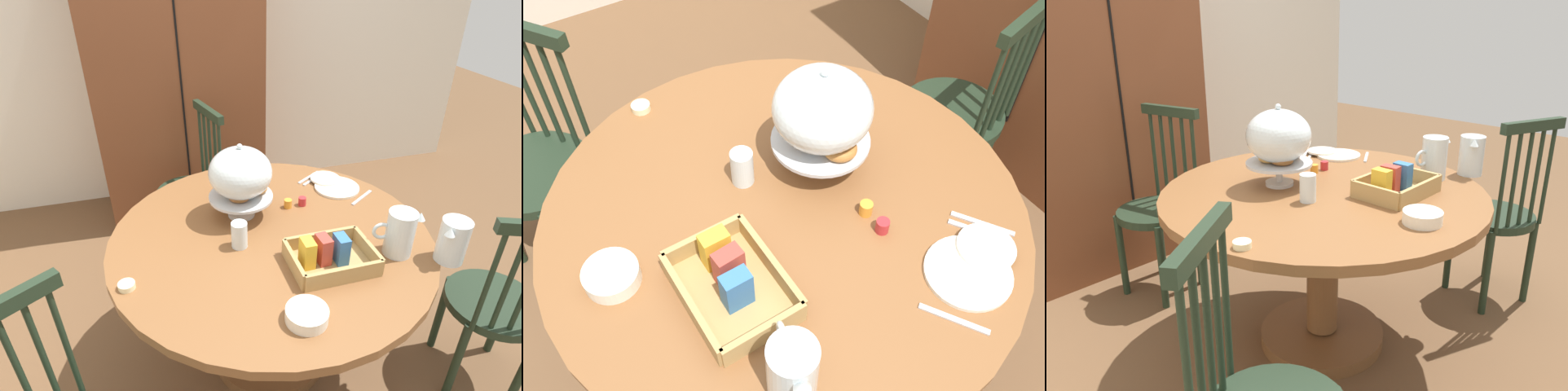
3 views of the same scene
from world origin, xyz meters
The scene contains 20 objects.
ground_plane centered at (0.00, 0.00, 0.00)m, with size 10.00×10.00×0.00m, color brown.
wall_back centered at (0.00, 1.83, 1.30)m, with size 4.80×0.06×2.60m, color silver.
wooden_armoire centered at (-0.13, 1.50, 0.98)m, with size 1.18×0.60×1.96m.
dining_table centered at (0.06, -0.04, 0.55)m, with size 1.33×1.33×0.74m.
windsor_chair_by_cabinet centered at (0.94, -0.44, 0.45)m, with size 0.44×0.43×0.97m.
windsor_chair_facing_door centered at (-0.15, 0.90, 0.45)m, with size 0.42×0.42×0.97m.
pastry_stand_with_dome centered at (-0.02, 0.13, 0.94)m, with size 0.28×0.28×0.34m.
orange_juice_pitcher centered at (0.66, -0.39, 0.82)m, with size 0.18×0.12×0.18m.
milk_pitcher centered at (0.49, -0.30, 0.82)m, with size 0.19×0.11×0.19m.
cereal_basket centered at (0.21, -0.29, 0.78)m, with size 0.32×0.24×0.12m.
china_plate_large centered at (0.49, 0.23, 0.75)m, with size 0.22×0.22×0.01m, color white.
china_plate_small centered at (0.46, 0.31, 0.76)m, with size 0.15×0.15×0.01m, color white.
cereal_bowl centered at (0.03, -0.53, 0.76)m, with size 0.14×0.14×0.04m, color white.
drinking_glass centered at (-0.09, -0.09, 0.80)m, with size 0.06×0.06×0.11m, color silver.
butter_dish centered at (-0.52, -0.21, 0.75)m, with size 0.06×0.06×0.02m, color beige.
jam_jar_strawberry centered at (0.27, 0.13, 0.76)m, with size 0.04×0.04×0.04m, color #B7282D.
jam_jar_apricot centered at (0.20, 0.13, 0.76)m, with size 0.04×0.04×0.04m, color orange.
table_knife centered at (0.41, 0.35, 0.74)m, with size 0.17×0.01×0.01m, color silver.
dinner_fork centered at (0.40, 0.37, 0.74)m, with size 0.17×0.01×0.01m, color silver.
soup_spoon centered at (0.56, 0.11, 0.74)m, with size 0.17×0.01×0.01m, color silver.
Camera 3 is at (-1.43, -1.33, 1.44)m, focal length 34.84 mm.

